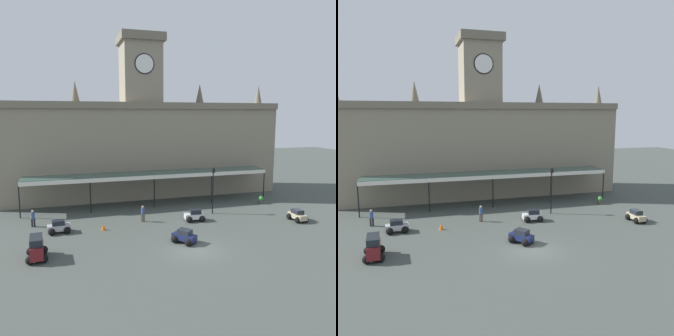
% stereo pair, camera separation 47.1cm
% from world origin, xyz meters
% --- Properties ---
extents(ground_plane, '(140.00, 140.00, 0.00)m').
position_xyz_m(ground_plane, '(0.00, 0.00, 0.00)').
color(ground_plane, '#424944').
extents(station_building, '(36.57, 6.66, 20.63)m').
position_xyz_m(station_building, '(0.00, 19.94, 6.84)').
color(station_building, gray).
rests_on(station_building, ground).
extents(entrance_canopy, '(29.09, 3.26, 3.89)m').
position_xyz_m(entrance_canopy, '(0.00, 14.39, 3.75)').
color(entrance_canopy, '#38564C').
rests_on(entrance_canopy, ground).
extents(car_maroon_van, '(1.69, 2.45, 1.77)m').
position_xyz_m(car_maroon_van, '(-11.99, 1.77, 0.81)').
color(car_maroon_van, maroon).
rests_on(car_maroon_van, ground).
extents(car_beige_sedan, '(1.53, 2.05, 1.19)m').
position_xyz_m(car_beige_sedan, '(12.70, 4.03, 0.50)').
color(car_beige_sedan, tan).
rests_on(car_beige_sedan, ground).
extents(car_white_sedan, '(2.13, 1.65, 1.19)m').
position_xyz_m(car_white_sedan, '(2.66, 6.99, 0.50)').
color(car_white_sedan, silver).
rests_on(car_white_sedan, ground).
extents(car_navy_sedan, '(2.17, 2.24, 1.19)m').
position_xyz_m(car_navy_sedan, '(-0.33, 1.67, 0.50)').
color(car_navy_sedan, '#19214C').
rests_on(car_navy_sedan, ground).
extents(car_silver_sedan, '(2.11, 1.62, 1.19)m').
position_xyz_m(car_silver_sedan, '(-10.50, 7.25, 0.50)').
color(car_silver_sedan, '#B2B5BA').
rests_on(car_silver_sedan, ground).
extents(pedestrian_beside_cars, '(0.39, 0.34, 1.67)m').
position_xyz_m(pedestrian_beside_cars, '(-12.92, 9.76, 0.91)').
color(pedestrian_beside_cars, black).
rests_on(pedestrian_beside_cars, ground).
extents(pedestrian_crossing_forecourt, '(0.38, 0.34, 1.67)m').
position_xyz_m(pedestrian_crossing_forecourt, '(-2.44, 8.26, 0.91)').
color(pedestrian_crossing_forecourt, brown).
rests_on(pedestrian_crossing_forecourt, ground).
extents(victorian_lamppost, '(0.30, 0.30, 5.11)m').
position_xyz_m(victorian_lamppost, '(5.48, 8.90, 3.16)').
color(victorian_lamppost, black).
rests_on(victorian_lamppost, ground).
extents(traffic_cone, '(0.40, 0.40, 0.63)m').
position_xyz_m(traffic_cone, '(-6.53, 6.89, 0.31)').
color(traffic_cone, orange).
rests_on(traffic_cone, ground).
extents(planter_by_canopy, '(0.60, 0.60, 0.96)m').
position_xyz_m(planter_by_canopy, '(12.79, 10.96, 0.49)').
color(planter_by_canopy, '#47423D').
rests_on(planter_by_canopy, ground).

